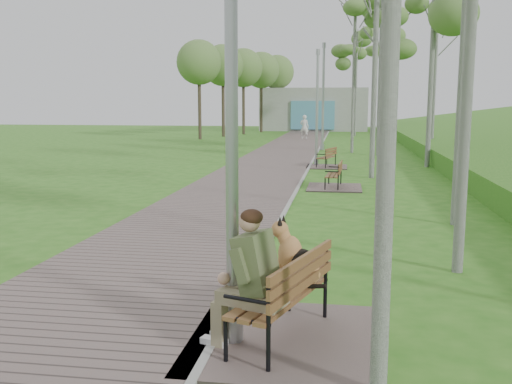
% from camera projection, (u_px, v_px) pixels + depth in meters
% --- Properties ---
extents(walkway, '(3.50, 67.00, 0.04)m').
position_uv_depth(walkway, '(275.00, 160.00, 26.35)').
color(walkway, '#6D5D58').
rests_on(walkway, ground).
extents(kerb, '(0.10, 67.00, 0.05)m').
position_uv_depth(kerb, '(313.00, 160.00, 26.09)').
color(kerb, '#999993').
rests_on(kerb, ground).
extents(building_north, '(10.00, 5.20, 4.00)m').
position_uv_depth(building_north, '(314.00, 109.00, 54.79)').
color(building_north, '#9E9E99').
rests_on(building_north, ground).
extents(bench_main, '(2.05, 2.28, 1.79)m').
position_uv_depth(bench_main, '(274.00, 298.00, 6.28)').
color(bench_main, '#6D5D58').
rests_on(bench_main, ground).
extents(bench_second, '(1.67, 1.85, 1.02)m').
position_uv_depth(bench_second, '(333.00, 182.00, 17.77)').
color(bench_second, '#6D5D58').
rests_on(bench_second, ground).
extents(bench_third, '(1.64, 1.82, 1.01)m').
position_uv_depth(bench_third, '(326.00, 163.00, 23.54)').
color(bench_third, '#6D5D58').
rests_on(bench_third, ground).
extents(lamp_post_near, '(0.23, 0.23, 5.90)m').
position_uv_depth(lamp_post_near, '(231.00, 91.00, 5.90)').
color(lamp_post_near, '#9DA0A5').
rests_on(lamp_post_near, ground).
extents(lamp_post_second, '(0.19, 0.19, 4.83)m').
position_uv_depth(lamp_post_second, '(317.00, 112.00, 23.91)').
color(lamp_post_second, '#9DA0A5').
rests_on(lamp_post_second, ground).
extents(lamp_post_third, '(0.23, 0.23, 5.90)m').
position_uv_depth(lamp_post_third, '(323.00, 101.00, 31.71)').
color(lamp_post_third, '#9DA0A5').
rests_on(lamp_post_third, ground).
extents(pedestrian_near, '(0.71, 0.54, 1.76)m').
position_uv_depth(pedestrian_near, '(304.00, 127.00, 41.66)').
color(pedestrian_near, silver).
rests_on(pedestrian_near, ground).
extents(birch_mid_c, '(2.79, 2.79, 8.29)m').
position_uv_depth(birch_mid_c, '(382.00, 22.00, 27.77)').
color(birch_mid_c, silver).
rests_on(birch_mid_c, ground).
extents(birch_far_a, '(2.34, 2.34, 9.32)m').
position_uv_depth(birch_far_a, '(438.00, 5.00, 27.66)').
color(birch_far_a, silver).
rests_on(birch_far_a, ground).
extents(birch_far_b, '(2.45, 2.45, 9.61)m').
position_uv_depth(birch_far_b, '(356.00, 6.00, 29.14)').
color(birch_far_b, silver).
rests_on(birch_far_b, ground).
extents(birch_far_c, '(2.44, 2.44, 10.11)m').
position_uv_depth(birch_far_c, '(382.00, 30.00, 41.77)').
color(birch_far_c, silver).
rests_on(birch_far_c, ground).
extents(birch_distant_a, '(2.71, 2.71, 8.43)m').
position_uv_depth(birch_distant_a, '(357.00, 51.00, 44.83)').
color(birch_distant_a, silver).
rests_on(birch_distant_a, ground).
extents(birch_distant_b, '(2.72, 2.72, 10.72)m').
position_uv_depth(birch_distant_b, '(375.00, 37.00, 50.50)').
color(birch_distant_b, silver).
rests_on(birch_distant_b, ground).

